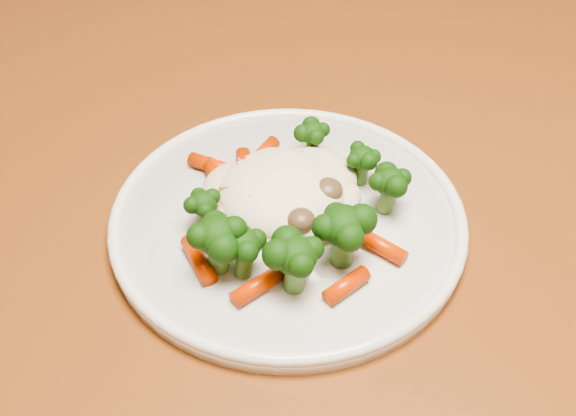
# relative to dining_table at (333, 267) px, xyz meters

# --- Properties ---
(dining_table) EXTENTS (1.40, 1.21, 0.75)m
(dining_table) POSITION_rel_dining_table_xyz_m (0.00, 0.00, 0.00)
(dining_table) COLOR brown
(dining_table) RESTS_ON ground
(plate) EXTENTS (0.27, 0.27, 0.01)m
(plate) POSITION_rel_dining_table_xyz_m (-0.06, -0.03, 0.11)
(plate) COLOR white
(plate) RESTS_ON dining_table
(meal) EXTENTS (0.18, 0.18, 0.05)m
(meal) POSITION_rel_dining_table_xyz_m (-0.06, -0.04, 0.13)
(meal) COLOR #EFE5BF
(meal) RESTS_ON plate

